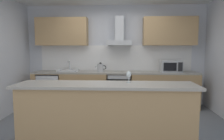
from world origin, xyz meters
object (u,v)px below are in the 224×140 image
at_px(oven, 119,89).
at_px(microwave, 171,66).
at_px(wine_glass, 129,75).
at_px(sink, 68,70).
at_px(range_hood, 119,36).
at_px(refrigerator, 51,90).
at_px(kettle, 101,68).

xyz_separation_m(oven, microwave, (1.26, -0.03, 0.59)).
bearing_deg(wine_glass, sink, 126.65).
bearing_deg(sink, microwave, -0.87).
relative_size(oven, microwave, 1.60).
relative_size(sink, range_hood, 0.69).
distance_m(refrigerator, sink, 0.68).
distance_m(sink, kettle, 0.83).
xyz_separation_m(refrigerator, kettle, (1.28, -0.03, 0.58)).
distance_m(microwave, kettle, 1.73).
distance_m(range_hood, wine_glass, 2.22).
bearing_deg(refrigerator, wine_glass, -45.55).
relative_size(oven, refrigerator, 0.94).
height_order(oven, range_hood, range_hood).
distance_m(kettle, range_hood, 0.92).
relative_size(refrigerator, wine_glass, 4.78).
bearing_deg(wine_glass, refrigerator, 134.45).
distance_m(microwave, wine_glass, 2.22).
xyz_separation_m(refrigerator, sink, (0.45, 0.01, 0.50)).
height_order(microwave, range_hood, range_hood).
bearing_deg(microwave, range_hood, 172.90).
relative_size(kettle, wine_glass, 1.62).
relative_size(refrigerator, microwave, 1.70).
relative_size(kettle, range_hood, 0.40).
xyz_separation_m(sink, range_hood, (1.29, 0.12, 0.86)).
bearing_deg(wine_glass, oven, 95.29).
bearing_deg(refrigerator, range_hood, 4.34).
height_order(kettle, range_hood, range_hood).
xyz_separation_m(refrigerator, microwave, (3.01, -0.03, 0.62)).
bearing_deg(oven, kettle, -175.85).
height_order(sink, wine_glass, sink).
bearing_deg(kettle, microwave, 0.19).
bearing_deg(oven, wine_glass, -84.71).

